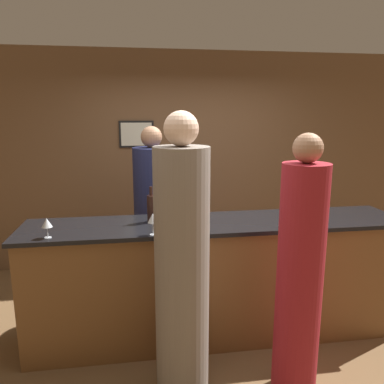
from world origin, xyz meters
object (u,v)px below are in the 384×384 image
(guest_0, at_px, (182,271))
(wine_bottle_0, at_px, (151,208))
(wine_bottle_1, at_px, (313,212))
(bartender, at_px, (153,223))
(guest_1, at_px, (300,279))

(guest_0, relative_size, wine_bottle_0, 6.50)
(guest_0, bearing_deg, wine_bottle_0, 102.73)
(wine_bottle_1, bearing_deg, guest_0, -159.64)
(wine_bottle_0, bearing_deg, bartender, 86.26)
(wine_bottle_1, bearing_deg, guest_1, -122.09)
(guest_1, relative_size, wine_bottle_0, 6.05)
(wine_bottle_0, bearing_deg, wine_bottle_1, -13.94)
(guest_1, height_order, wine_bottle_0, guest_1)
(guest_1, relative_size, wine_bottle_1, 6.09)
(bartender, xyz_separation_m, guest_0, (0.13, -1.42, 0.08))
(bartender, distance_m, wine_bottle_1, 1.65)
(guest_0, distance_m, guest_1, 0.82)
(guest_0, xyz_separation_m, wine_bottle_0, (-0.17, 0.76, 0.26))
(guest_1, bearing_deg, wine_bottle_0, 137.76)
(bartender, height_order, guest_0, guest_0)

